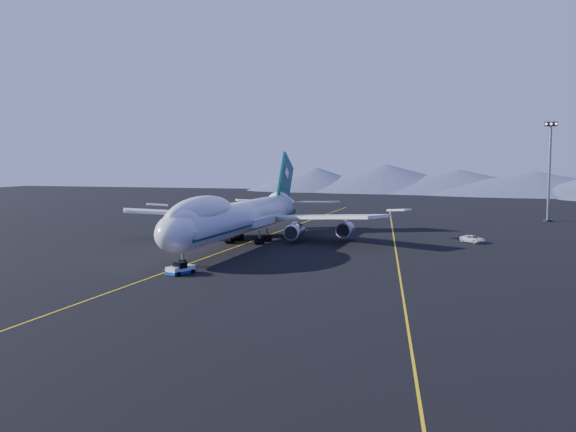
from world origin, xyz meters
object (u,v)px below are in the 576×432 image
(boeing_747, at_px, (240,217))
(floodlight_mast, at_px, (549,171))
(pushback_tug, at_px, (181,270))
(service_van, at_px, (473,239))

(boeing_747, relative_size, floodlight_mast, 2.59)
(pushback_tug, bearing_deg, boeing_747, 116.92)
(service_van, relative_size, floodlight_mast, 0.20)
(pushback_tug, distance_m, floodlight_mast, 124.06)
(boeing_747, height_order, floodlight_mast, floodlight_mast)
(boeing_747, height_order, pushback_tug, boeing_747)
(service_van, bearing_deg, boeing_747, 156.63)
(boeing_747, relative_size, pushback_tug, 14.79)
(pushback_tug, xyz_separation_m, service_van, (42.28, 51.15, 0.18))
(boeing_747, xyz_separation_m, pushback_tug, (3.00, -33.44, -5.21))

